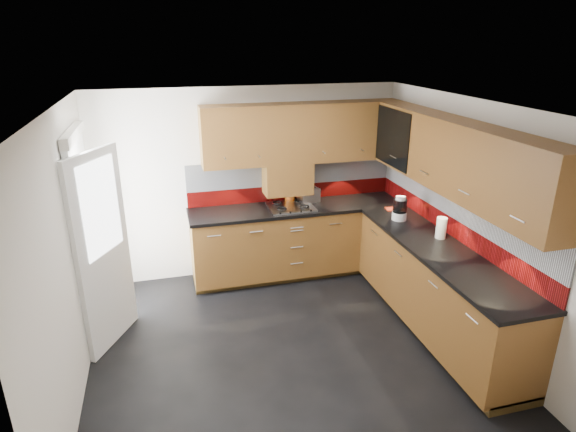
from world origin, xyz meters
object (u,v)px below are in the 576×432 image
object	(u,v)px
gas_hob	(291,207)
toaster	(309,195)
food_processor	(400,209)
utensil_pot	(290,194)

from	to	relation	value
gas_hob	toaster	bearing A→B (deg)	28.40
gas_hob	food_processor	world-z (taller)	food_processor
toaster	utensil_pot	bearing A→B (deg)	160.51
utensil_pot	toaster	distance (m)	0.24
gas_hob	utensil_pot	xyz separation A→B (m)	(0.05, 0.23, 0.09)
food_processor	utensil_pot	bearing A→B (deg)	138.01
gas_hob	utensil_pot	bearing A→B (deg)	78.06
gas_hob	food_processor	xyz separation A→B (m)	(1.11, -0.73, 0.11)
gas_hob	food_processor	distance (m)	1.33
utensil_pot	gas_hob	bearing A→B (deg)	-101.94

